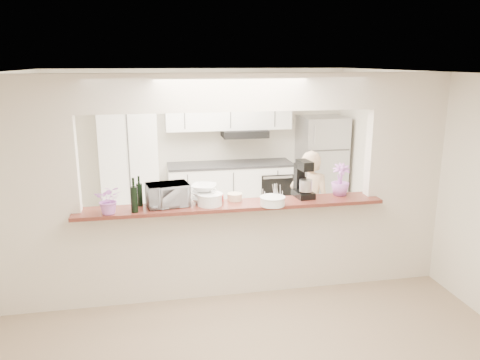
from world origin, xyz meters
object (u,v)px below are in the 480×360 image
object	(u,v)px
person	(309,205)
toaster_oven	(168,195)
stand_mixer	(303,181)
refrigerator	(321,165)

from	to	relation	value
person	toaster_oven	bearing A→B (deg)	51.13
stand_mixer	toaster_oven	bearing A→B (deg)	-177.97
refrigerator	toaster_oven	world-z (taller)	refrigerator
person	stand_mixer	bearing A→B (deg)	93.00
toaster_oven	stand_mixer	size ratio (longest dim) A/B	1.03
toaster_oven	refrigerator	bearing A→B (deg)	33.95
refrigerator	person	world-z (taller)	refrigerator
stand_mixer	person	xyz separation A→B (m)	(0.35, 0.74, -0.55)
refrigerator	stand_mixer	bearing A→B (deg)	-114.93
stand_mixer	refrigerator	bearing A→B (deg)	65.07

